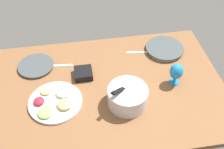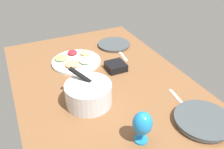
% 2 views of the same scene
% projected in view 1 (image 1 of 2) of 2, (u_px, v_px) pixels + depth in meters
% --- Properties ---
extents(ground_plane, '(1.60, 1.04, 0.04)m').
position_uv_depth(ground_plane, '(105.00, 90.00, 1.82)').
color(ground_plane, brown).
extents(dinner_plate_left, '(0.28, 0.28, 0.03)m').
position_uv_depth(dinner_plate_left, '(165.00, 49.00, 2.07)').
color(dinner_plate_left, silver).
rests_on(dinner_plate_left, ground_plane).
extents(dinner_plate_right, '(0.25, 0.25, 0.02)m').
position_uv_depth(dinner_plate_right, '(36.00, 66.00, 1.94)').
color(dinner_plate_right, silver).
rests_on(dinner_plate_right, ground_plane).
extents(mixing_bowl, '(0.25, 0.25, 0.19)m').
position_uv_depth(mixing_bowl, '(128.00, 96.00, 1.67)').
color(mixing_bowl, silver).
rests_on(mixing_bowl, ground_plane).
extents(fruit_platter, '(0.34, 0.34, 0.05)m').
position_uv_depth(fruit_platter, '(55.00, 102.00, 1.71)').
color(fruit_platter, silver).
rests_on(fruit_platter, ground_plane).
extents(hurricane_glass_blue, '(0.09, 0.09, 0.16)m').
position_uv_depth(hurricane_glass_blue, '(176.00, 72.00, 1.77)').
color(hurricane_glass_blue, '#1D7CC7').
rests_on(hurricane_glass_blue, ground_plane).
extents(square_bowl_black, '(0.12, 0.12, 0.05)m').
position_uv_depth(square_bowl_black, '(83.00, 73.00, 1.87)').
color(square_bowl_black, black).
rests_on(square_bowl_black, ground_plane).
extents(fork_by_left_plate, '(0.18, 0.04, 0.01)m').
position_uv_depth(fork_by_left_plate, '(138.00, 52.00, 2.06)').
color(fork_by_left_plate, silver).
rests_on(fork_by_left_plate, ground_plane).
extents(fork_by_right_plate, '(0.18, 0.04, 0.01)m').
position_uv_depth(fork_by_right_plate, '(60.00, 65.00, 1.96)').
color(fork_by_right_plate, silver).
rests_on(fork_by_right_plate, ground_plane).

